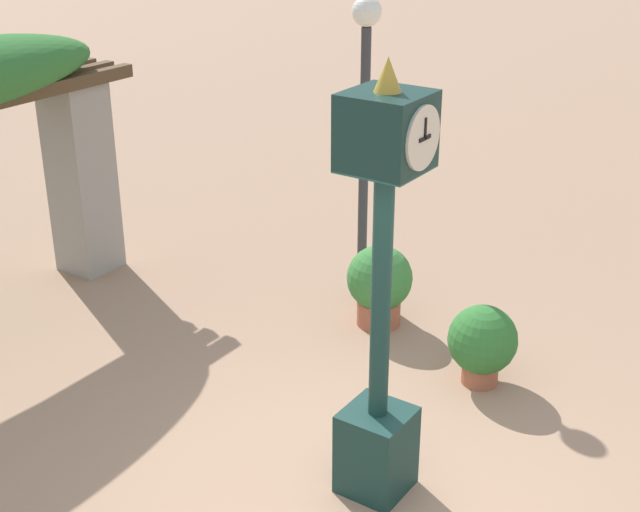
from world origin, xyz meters
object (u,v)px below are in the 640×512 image
Objects in this scene: potted_plant_near_right at (482,342)px; potted_plant_near_left at (379,283)px; lamp_post at (365,98)px; pedestal_clock at (381,305)px.

potted_plant_near_left is at bearing 71.01° from potted_plant_near_right.
lamp_post is at bearing 45.39° from potted_plant_near_left.
pedestal_clock is at bearing 179.43° from potted_plant_near_right.
lamp_post is at bearing 62.23° from potted_plant_near_right.
potted_plant_near_right is 2.72m from lamp_post.
potted_plant_near_left is 1.12× the size of potted_plant_near_right.
pedestal_clock is at bearing -146.47° from lamp_post.
pedestal_clock reaches higher than lamp_post.
potted_plant_near_left is 1.85m from lamp_post.
pedestal_clock is 3.83× the size of potted_plant_near_left.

